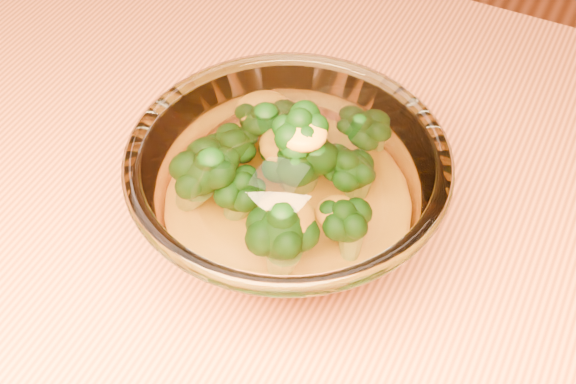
# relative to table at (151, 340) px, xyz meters

# --- Properties ---
(table) EXTENTS (1.20, 0.80, 0.75)m
(table) POSITION_rel_table_xyz_m (0.00, 0.00, 0.00)
(table) COLOR #E07543
(table) RESTS_ON ground
(glass_bowl) EXTENTS (0.21, 0.21, 0.09)m
(glass_bowl) POSITION_rel_table_xyz_m (0.09, 0.06, 0.15)
(glass_bowl) COLOR white
(glass_bowl) RESTS_ON table
(cheese_sauce) EXTENTS (0.12, 0.12, 0.03)m
(cheese_sauce) POSITION_rel_table_xyz_m (0.09, 0.06, 0.13)
(cheese_sauce) COLOR orange
(cheese_sauce) RESTS_ON glass_bowl
(broccoli_heap) EXTENTS (0.13, 0.15, 0.07)m
(broccoli_heap) POSITION_rel_table_xyz_m (0.08, 0.07, 0.16)
(broccoli_heap) COLOR black
(broccoli_heap) RESTS_ON cheese_sauce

